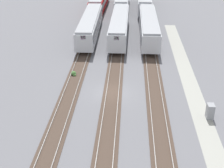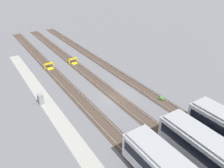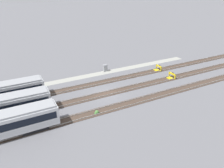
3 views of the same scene
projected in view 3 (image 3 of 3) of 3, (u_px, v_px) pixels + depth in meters
ground_plane at (106, 94)px, 41.31m from camera, size 400.00×400.00×0.00m
service_walkway at (88, 76)px, 48.93m from camera, size 54.00×2.00×0.01m
rail_track_nearest at (96, 83)px, 45.30m from camera, size 90.00×2.24×0.21m
rail_track_near_inner at (106, 94)px, 41.29m from camera, size 90.00×2.24×0.21m
rail_track_middle at (119, 106)px, 37.27m from camera, size 90.00×2.24×0.21m
bumper_stop_nearest_track at (158, 68)px, 51.73m from camera, size 1.37×2.01×1.22m
bumper_stop_near_inner_track at (171, 76)px, 47.58m from camera, size 1.38×2.01×1.22m
electrical_cabinet at (105, 68)px, 51.13m from camera, size 0.90×0.73×1.60m
weed_clump at (97, 112)px, 35.14m from camera, size 0.92×0.70×0.64m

